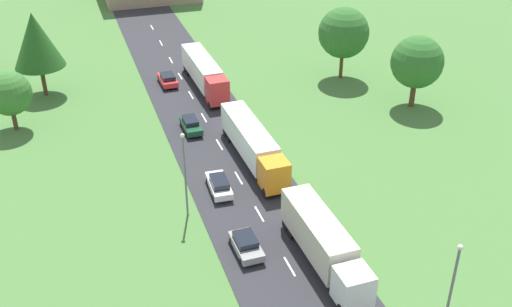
{
  "coord_description": "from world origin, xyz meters",
  "views": [
    {
      "loc": [
        -14.19,
        -18.92,
        31.72
      ],
      "look_at": [
        1.78,
        29.2,
        2.48
      ],
      "focal_mm": 42.81,
      "sensor_mm": 36.0,
      "label": 1
    }
  ],
  "objects_px": {
    "car_third": "(219,185)",
    "lamppost_lead": "(450,297)",
    "lamppost_second": "(185,171)",
    "tree_elm": "(417,62)",
    "car_fifth": "(168,79)",
    "car_fourth": "(191,124)",
    "tree_oak": "(344,33)",
    "tree_maple": "(36,40)",
    "tree_birch": "(9,93)",
    "truck_third": "(204,72)",
    "truck_lead": "(323,242)",
    "car_second": "(246,245)",
    "truck_second": "(253,143)"
  },
  "relations": [
    {
      "from": "car_third",
      "to": "lamppost_lead",
      "type": "bearing_deg",
      "value": -69.86
    },
    {
      "from": "lamppost_second",
      "to": "tree_elm",
      "type": "xyz_separation_m",
      "value": [
        30.56,
        13.5,
        1.02
      ]
    },
    {
      "from": "car_fifth",
      "to": "lamppost_lead",
      "type": "height_order",
      "value": "lamppost_lead"
    },
    {
      "from": "car_fourth",
      "to": "tree_oak",
      "type": "distance_m",
      "value": 24.44
    },
    {
      "from": "tree_oak",
      "to": "car_fifth",
      "type": "bearing_deg",
      "value": 167.81
    },
    {
      "from": "car_third",
      "to": "tree_maple",
      "type": "xyz_separation_m",
      "value": [
        -14.73,
        28.04,
        6.29
      ]
    },
    {
      "from": "tree_birch",
      "to": "tree_elm",
      "type": "relative_size",
      "value": 0.79
    },
    {
      "from": "truck_third",
      "to": "car_fourth",
      "type": "relative_size",
      "value": 3.26
    },
    {
      "from": "truck_lead",
      "to": "tree_oak",
      "type": "bearing_deg",
      "value": 62.59
    },
    {
      "from": "lamppost_lead",
      "to": "lamppost_second",
      "type": "xyz_separation_m",
      "value": [
        -12.18,
        20.68,
        -0.52
      ]
    },
    {
      "from": "tree_oak",
      "to": "tree_birch",
      "type": "relative_size",
      "value": 1.38
    },
    {
      "from": "car_fifth",
      "to": "tree_oak",
      "type": "xyz_separation_m",
      "value": [
        22.2,
        -4.8,
        5.35
      ]
    },
    {
      "from": "tree_elm",
      "to": "car_fourth",
      "type": "bearing_deg",
      "value": 175.76
    },
    {
      "from": "lamppost_lead",
      "to": "lamppost_second",
      "type": "distance_m",
      "value": 24.01
    },
    {
      "from": "car_second",
      "to": "lamppost_second",
      "type": "xyz_separation_m",
      "value": [
        -3.34,
        6.61,
        3.75
      ]
    },
    {
      "from": "truck_second",
      "to": "truck_third",
      "type": "height_order",
      "value": "truck_third"
    },
    {
      "from": "truck_third",
      "to": "tree_birch",
      "type": "distance_m",
      "value": 23.37
    },
    {
      "from": "car_fifth",
      "to": "tree_elm",
      "type": "xyz_separation_m",
      "value": [
        26.6,
        -15.34,
        4.75
      ]
    },
    {
      "from": "truck_lead",
      "to": "car_fourth",
      "type": "bearing_deg",
      "value": 100.53
    },
    {
      "from": "truck_lead",
      "to": "car_third",
      "type": "distance_m",
      "value": 13.46
    },
    {
      "from": "car_second",
      "to": "tree_birch",
      "type": "bearing_deg",
      "value": 121.97
    },
    {
      "from": "truck_lead",
      "to": "truck_third",
      "type": "bearing_deg",
      "value": 90.53
    },
    {
      "from": "car_second",
      "to": "tree_oak",
      "type": "xyz_separation_m",
      "value": [
        22.82,
        30.66,
        5.36
      ]
    },
    {
      "from": "truck_lead",
      "to": "car_fourth",
      "type": "xyz_separation_m",
      "value": [
        -4.7,
        25.27,
        -1.36
      ]
    },
    {
      "from": "car_fourth",
      "to": "lamppost_second",
      "type": "height_order",
      "value": "lamppost_second"
    },
    {
      "from": "truck_lead",
      "to": "tree_elm",
      "type": "xyz_separation_m",
      "value": [
        21.95,
        23.3,
        3.41
      ]
    },
    {
      "from": "tree_birch",
      "to": "tree_elm",
      "type": "height_order",
      "value": "tree_elm"
    },
    {
      "from": "truck_lead",
      "to": "tree_birch",
      "type": "bearing_deg",
      "value": 126.02
    },
    {
      "from": "truck_third",
      "to": "car_second",
      "type": "distance_m",
      "value": 33.52
    },
    {
      "from": "truck_second",
      "to": "car_fifth",
      "type": "distance_m",
      "value": 22.33
    },
    {
      "from": "lamppost_second",
      "to": "tree_oak",
      "type": "xyz_separation_m",
      "value": [
        26.17,
        24.05,
        1.62
      ]
    },
    {
      "from": "car_fourth",
      "to": "tree_elm",
      "type": "height_order",
      "value": "tree_elm"
    },
    {
      "from": "truck_lead",
      "to": "car_fifth",
      "type": "distance_m",
      "value": 38.94
    },
    {
      "from": "car_fifth",
      "to": "car_fourth",
      "type": "bearing_deg",
      "value": -90.21
    },
    {
      "from": "truck_third",
      "to": "tree_elm",
      "type": "relative_size",
      "value": 1.61
    },
    {
      "from": "truck_lead",
      "to": "tree_maple",
      "type": "xyz_separation_m",
      "value": [
        -19.72,
        40.47,
        4.96
      ]
    },
    {
      "from": "truck_lead",
      "to": "lamppost_lead",
      "type": "bearing_deg",
      "value": -71.86
    },
    {
      "from": "truck_third",
      "to": "tree_maple",
      "type": "relative_size",
      "value": 1.33
    },
    {
      "from": "lamppost_lead",
      "to": "tree_elm",
      "type": "relative_size",
      "value": 1.06
    },
    {
      "from": "truck_lead",
      "to": "lamppost_lead",
      "type": "distance_m",
      "value": 11.82
    },
    {
      "from": "car_fifth",
      "to": "lamppost_lead",
      "type": "relative_size",
      "value": 0.46
    },
    {
      "from": "car_third",
      "to": "car_second",
      "type": "bearing_deg",
      "value": -91.75
    },
    {
      "from": "car_fifth",
      "to": "tree_elm",
      "type": "distance_m",
      "value": 31.07
    },
    {
      "from": "truck_lead",
      "to": "tree_maple",
      "type": "bearing_deg",
      "value": 115.97
    },
    {
      "from": "truck_lead",
      "to": "car_third",
      "type": "height_order",
      "value": "truck_lead"
    },
    {
      "from": "truck_second",
      "to": "truck_third",
      "type": "relative_size",
      "value": 1.02
    },
    {
      "from": "truck_second",
      "to": "car_fourth",
      "type": "height_order",
      "value": "truck_second"
    },
    {
      "from": "tree_oak",
      "to": "lamppost_second",
      "type": "bearing_deg",
      "value": -137.41
    },
    {
      "from": "lamppost_second",
      "to": "tree_maple",
      "type": "xyz_separation_m",
      "value": [
        -11.1,
        30.68,
        2.57
      ]
    },
    {
      "from": "truck_second",
      "to": "lamppost_lead",
      "type": "relative_size",
      "value": 1.55
    }
  ]
}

